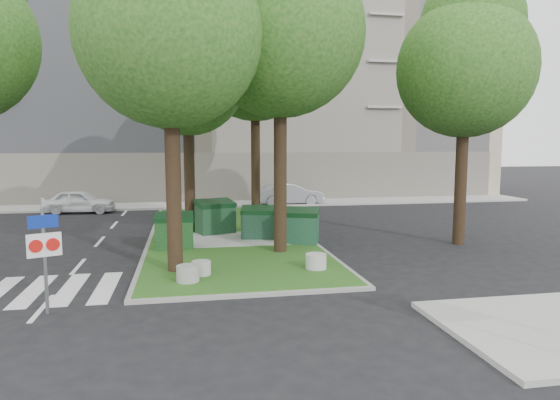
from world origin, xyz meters
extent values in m
plane|color=black|center=(0.00, 0.00, 0.00)|extent=(120.00, 120.00, 0.00)
cube|color=#234E16|center=(0.50, 8.00, 0.06)|extent=(6.00, 16.00, 0.12)
cube|color=gray|center=(0.50, 8.00, 0.05)|extent=(6.30, 16.30, 0.10)
cube|color=#999993|center=(0.00, 18.50, 0.06)|extent=(42.00, 3.00, 0.12)
cube|color=silver|center=(-3.75, 1.50, 0.01)|extent=(5.00, 3.00, 0.01)
cube|color=tan|center=(0.00, 26.00, 8.00)|extent=(41.00, 12.00, 16.00)
cylinder|color=black|center=(-1.50, 2.50, 3.08)|extent=(0.44, 0.44, 6.16)
sphere|color=#184512|center=(-1.50, 2.50, 6.82)|extent=(5.20, 5.20, 5.20)
cylinder|color=black|center=(2.00, 4.50, 3.36)|extent=(0.44, 0.44, 6.72)
sphere|color=#184512|center=(2.00, 4.50, 7.44)|extent=(5.60, 5.60, 5.60)
cylinder|color=black|center=(-1.00, 9.00, 2.94)|extent=(0.44, 0.44, 5.88)
sphere|color=#184512|center=(-1.00, 9.00, 6.51)|extent=(4.80, 4.80, 4.80)
sphere|color=#184512|center=(-0.70, 9.20, 8.19)|extent=(3.60, 3.60, 3.60)
cylinder|color=black|center=(2.20, 12.00, 3.50)|extent=(0.44, 0.44, 7.00)
sphere|color=#184512|center=(2.20, 12.00, 7.75)|extent=(5.80, 5.80, 5.80)
sphere|color=#184512|center=(2.50, 12.20, 9.75)|extent=(4.35, 4.35, 4.35)
cylinder|color=black|center=(9.00, 5.00, 2.94)|extent=(0.44, 0.44, 5.88)
sphere|color=#184512|center=(9.00, 5.00, 6.51)|extent=(5.00, 5.00, 5.00)
sphere|color=#184512|center=(9.30, 5.20, 8.19)|extent=(3.75, 3.75, 3.75)
cube|color=#0F3811|center=(-1.59, 5.71, 0.63)|extent=(1.31, 0.89, 1.03)
cube|color=black|center=(-1.59, 5.71, 1.23)|extent=(1.36, 0.95, 0.30)
cube|color=#0F361A|center=(0.01, 8.41, 0.69)|extent=(1.68, 1.39, 1.14)
cube|color=black|center=(0.01, 8.41, 1.35)|extent=(1.75, 1.47, 0.33)
cube|color=black|center=(1.61, 7.00, 0.63)|extent=(1.45, 1.12, 1.02)
cube|color=black|center=(1.61, 7.00, 1.23)|extent=(1.51, 1.19, 0.30)
cube|color=#123C25|center=(3.00, 5.84, 0.65)|extent=(1.58, 1.33, 1.06)
cube|color=black|center=(3.00, 5.84, 1.27)|extent=(1.65, 1.41, 0.31)
cylinder|color=gray|center=(-1.15, 1.24, 0.34)|extent=(0.61, 0.61, 0.44)
cylinder|color=#AFB0AA|center=(2.60, 1.94, 0.34)|extent=(0.62, 0.62, 0.44)
cylinder|color=#9E9E99|center=(-0.77, 1.88, 0.31)|extent=(0.54, 0.54, 0.39)
cylinder|color=gold|center=(3.20, 9.59, 0.46)|extent=(0.39, 0.39, 0.69)
cylinder|color=slate|center=(-4.27, -0.43, 1.20)|extent=(0.10, 0.10, 2.40)
cube|color=navy|center=(-4.27, -0.43, 2.11)|extent=(0.59, 0.28, 0.29)
cube|color=white|center=(-4.27, -0.43, 1.58)|extent=(0.68, 0.31, 0.53)
cylinder|color=red|center=(-4.44, -0.43, 1.58)|extent=(0.28, 0.14, 0.29)
cylinder|color=red|center=(-4.10, -0.43, 1.58)|extent=(0.28, 0.14, 0.29)
imported|color=white|center=(-6.91, 16.55, 0.64)|extent=(3.88, 1.79, 1.29)
imported|color=#9FA1A7|center=(5.10, 17.83, 0.68)|extent=(4.24, 1.70, 1.37)
camera|label=1|loc=(-1.14, -12.08, 3.84)|focal=32.00mm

